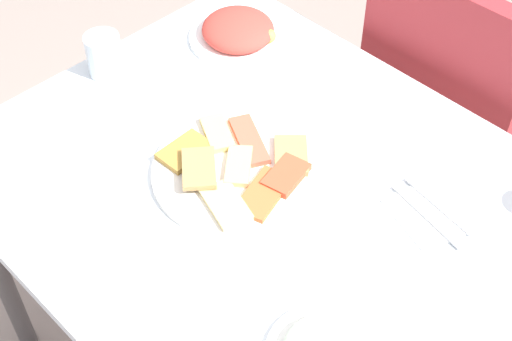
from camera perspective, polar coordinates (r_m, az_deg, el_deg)
dining_table at (r=1.45m, az=0.96°, el=-3.22°), size 1.11×0.89×0.70m
dining_chair at (r=1.90m, az=14.81°, el=4.72°), size 0.43×0.43×0.91m
pide_platter at (r=1.41m, az=-1.38°, el=0.11°), size 0.33×0.33×0.04m
salad_plate_rice at (r=1.72m, az=-1.37°, el=10.66°), size 0.23×0.23×0.06m
drinking_glass at (r=1.64m, az=-11.61°, el=8.70°), size 0.08×0.08×0.09m
paper_napkin at (r=1.39m, az=13.43°, el=-3.11°), size 0.17×0.17×0.00m
fork at (r=1.37m, az=13.02°, el=-3.41°), size 0.17×0.05×0.00m
spoon at (r=1.39m, az=13.89°, el=-2.60°), size 0.16×0.04×0.00m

